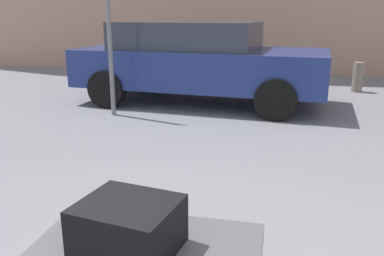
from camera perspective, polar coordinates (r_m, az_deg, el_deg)
name	(u,v)px	position (r m, az deg, el deg)	size (l,w,h in m)	color
suitcase_black_rear_right	(128,227)	(2.21, -8.97, -13.63)	(0.50, 0.44, 0.28)	black
parked_car	(198,60)	(7.22, 0.84, 9.54)	(4.44, 2.22, 1.42)	navy
bollard_kerb_near	(358,77)	(8.98, 22.38, 6.67)	(0.21, 0.21, 0.60)	#72665B
no_parking_sign	(109,17)	(6.38, -11.71, 15.13)	(0.49, 0.12, 2.45)	slate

